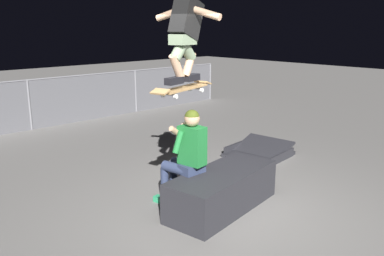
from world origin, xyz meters
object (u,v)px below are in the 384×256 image
ledge_box_main (222,190)px  skateboard (183,89)px  kicker_ramp (259,153)px  skater_airborne (185,29)px  person_sitting_on_ledge (185,153)px

ledge_box_main → skateboard: (-0.51, 0.21, 1.38)m
skateboard → kicker_ramp: 3.23m
ledge_box_main → skater_airborne: 2.13m
person_sitting_on_ledge → skater_airborne: skater_airborne is taller
skateboard → kicker_ramp: bearing=17.8°
ledge_box_main → skater_airborne: size_ratio=1.52×
person_sitting_on_ledge → skateboard: 0.91m
ledge_box_main → person_sitting_on_ledge: size_ratio=1.26×
kicker_ramp → ledge_box_main: bearing=-153.8°
person_sitting_on_ledge → skateboard: bearing=-138.8°
ledge_box_main → person_sitting_on_ledge: 0.70m
ledge_box_main → person_sitting_on_ledge: person_sitting_on_ledge is taller
skateboard → kicker_ramp: (2.68, 0.86, -1.59)m
ledge_box_main → kicker_ramp: bearing=26.2°
skateboard → skater_airborne: 0.69m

